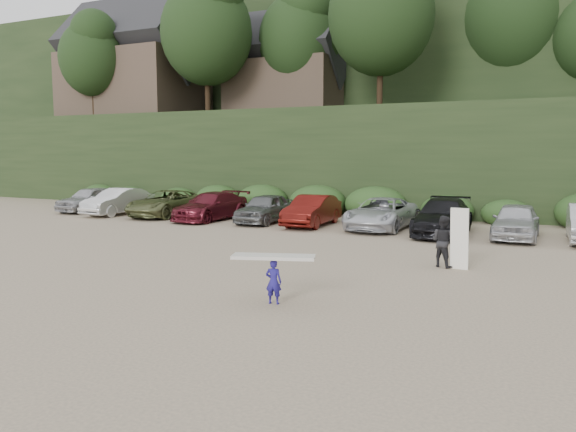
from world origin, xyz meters
The scene contains 5 objects.
ground centered at (0.00, 0.00, 0.00)m, with size 120.00×120.00×0.00m, color tan.
hillside_backdrop centered at (-0.26, 35.93, 11.22)m, with size 90.00×41.50×28.00m.
parked_cars centered at (-1.46, 10.03, 0.73)m, with size 33.87×5.72×1.52m.
child_surfer centered at (0.53, -2.97, 0.78)m, with size 1.98×1.12×1.15m.
adult_surfer centered at (3.33, 2.96, 0.80)m, with size 1.25×0.85×1.86m.
Camera 1 is at (6.32, -14.27, 3.53)m, focal length 35.00 mm.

